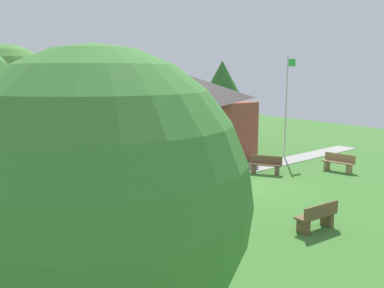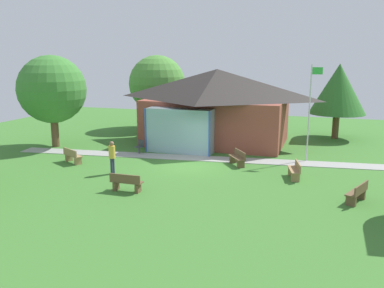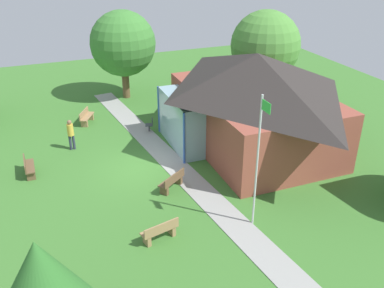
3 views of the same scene
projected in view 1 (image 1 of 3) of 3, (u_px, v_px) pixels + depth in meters
name	position (u px, v px, depth m)	size (l,w,h in m)	color
ground_plane	(238.00, 185.00, 17.86)	(44.00, 44.00, 0.00)	#3D752D
pavilion	(154.00, 111.00, 22.33)	(10.40, 8.03, 5.19)	brown
footpath	(215.00, 177.00, 19.19)	(23.58, 1.30, 0.03)	#999993
flagpole	(287.00, 102.00, 23.20)	(0.64, 0.08, 5.58)	silver
bench_front_center	(317.00, 217.00, 12.68)	(1.51, 0.46, 0.84)	brown
bench_rear_near_path	(266.00, 165.00, 19.78)	(1.22, 1.48, 0.84)	brown
bench_mid_left	(103.00, 218.00, 12.64)	(1.53, 1.09, 0.84)	#9E7A51
bench_mid_right	(338.00, 163.00, 20.29)	(0.77, 1.56, 0.84)	#9E7A51
patio_chair_west	(132.00, 181.00, 16.84)	(0.56, 0.56, 0.86)	#33383D
visitor_strolling_lawn	(217.00, 190.00, 13.35)	(0.34, 0.34, 1.74)	#2D3347
tree_behind_pavilion_left	(8.00, 90.00, 22.21)	(4.76, 4.76, 6.18)	brown
tree_behind_pavilion_right	(222.00, 87.00, 30.33)	(4.09, 4.09, 5.55)	brown
tree_lawn_corner	(100.00, 200.00, 5.35)	(3.87, 3.87, 5.04)	brown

